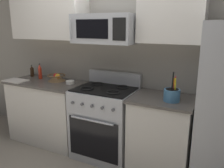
% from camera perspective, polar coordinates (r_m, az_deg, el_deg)
% --- Properties ---
extents(wall_back, '(8.00, 0.10, 2.60)m').
position_cam_1_polar(wall_back, '(3.14, 1.39, 7.13)').
color(wall_back, '#9E998E').
rests_on(wall_back, ground).
extents(counter_left, '(1.14, 0.61, 0.91)m').
position_cam_1_polar(counter_left, '(3.57, -15.54, -6.48)').
color(counter_left, silver).
rests_on(counter_left, ground).
extents(range_oven, '(0.76, 0.65, 1.09)m').
position_cam_1_polar(range_oven, '(3.04, -1.74, -9.34)').
color(range_oven, '#B2B5BA').
rests_on(range_oven, ground).
extents(counter_right, '(0.71, 0.61, 0.91)m').
position_cam_1_polar(counter_right, '(2.80, 12.11, -12.23)').
color(counter_right, silver).
rests_on(counter_right, ground).
extents(microwave, '(0.76, 0.44, 0.34)m').
position_cam_1_polar(microwave, '(2.81, -1.66, 13.55)').
color(microwave, '#B2B5BA').
extents(upper_cabinets_left, '(1.13, 0.34, 0.78)m').
position_cam_1_polar(upper_cabinets_left, '(3.47, -15.51, 17.22)').
color(upper_cabinets_left, silver).
extents(upper_cabinets_right, '(0.70, 0.34, 0.78)m').
position_cam_1_polar(upper_cabinets_right, '(2.67, 14.82, 18.27)').
color(upper_cabinets_right, silver).
extents(utensil_crock, '(0.17, 0.17, 0.32)m').
position_cam_1_polar(utensil_crock, '(2.52, 14.64, -2.56)').
color(utensil_crock, teal).
rests_on(utensil_crock, counter_right).
extents(fruit_basket, '(0.26, 0.26, 0.11)m').
position_cam_1_polar(fruit_basket, '(3.43, -13.59, 1.62)').
color(fruit_basket, brown).
rests_on(fruit_basket, counter_left).
extents(cutting_board, '(0.33, 0.22, 0.02)m').
position_cam_1_polar(cutting_board, '(3.61, -22.85, 0.79)').
color(cutting_board, silver).
rests_on(cutting_board, counter_left).
extents(bottle_hot_sauce, '(0.05, 0.05, 0.23)m').
position_cam_1_polar(bottle_hot_sauce, '(3.62, -17.47, 2.90)').
color(bottle_hot_sauce, red).
rests_on(bottle_hot_sauce, counter_left).
extents(bottle_soy, '(0.06, 0.06, 0.18)m').
position_cam_1_polar(bottle_soy, '(3.85, -19.26, 3.03)').
color(bottle_soy, '#382314').
rests_on(bottle_soy, counter_left).
extents(prep_bowl, '(0.12, 0.12, 0.05)m').
position_cam_1_polar(prep_bowl, '(3.22, -10.34, 0.46)').
color(prep_bowl, white).
rests_on(prep_bowl, counter_left).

